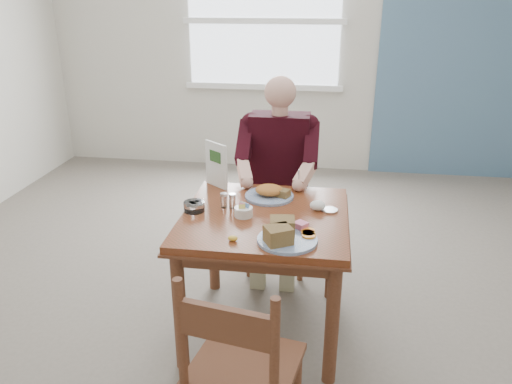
% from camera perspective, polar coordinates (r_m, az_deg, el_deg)
% --- Properties ---
extents(floor, '(6.00, 6.00, 0.00)m').
position_cam_1_polar(floor, '(3.12, 0.91, -15.19)').
color(floor, '#625A4F').
rests_on(floor, ground).
extents(wall_back, '(5.50, 0.00, 5.50)m').
position_cam_1_polar(wall_back, '(5.50, 5.24, 16.80)').
color(wall_back, beige).
rests_on(wall_back, ground).
extents(accent_panel, '(1.60, 0.02, 2.80)m').
position_cam_1_polar(accent_panel, '(5.62, 22.36, 15.43)').
color(accent_panel, slate).
rests_on(accent_panel, ground).
extents(lemon_wedge, '(0.05, 0.04, 0.03)m').
position_cam_1_polar(lemon_wedge, '(2.45, -2.66, -5.31)').
color(lemon_wedge, yellow).
rests_on(lemon_wedge, table).
extents(napkin, '(0.11, 0.10, 0.06)m').
position_cam_1_polar(napkin, '(2.80, 7.05, -1.53)').
color(napkin, white).
rests_on(napkin, table).
extents(metal_dish, '(0.12, 0.12, 0.01)m').
position_cam_1_polar(metal_dish, '(2.80, 8.42, -2.07)').
color(metal_dish, silver).
rests_on(metal_dish, table).
extents(window, '(1.72, 0.04, 1.42)m').
position_cam_1_polar(window, '(5.49, 0.89, 18.96)').
color(window, white).
rests_on(window, wall_back).
extents(table, '(0.92, 0.92, 0.75)m').
position_cam_1_polar(table, '(2.78, 0.99, -4.66)').
color(table, maroon).
rests_on(table, ground).
extents(chair_far, '(0.42, 0.42, 0.95)m').
position_cam_1_polar(chair_far, '(3.57, 2.62, -1.28)').
color(chair_far, brown).
rests_on(chair_far, ground).
extents(chair_near, '(0.49, 0.49, 0.95)m').
position_cam_1_polar(chair_near, '(2.11, -1.81, -19.88)').
color(chair_near, brown).
rests_on(chair_near, ground).
extents(diner, '(0.53, 0.56, 1.39)m').
position_cam_1_polar(diner, '(3.37, 2.56, 3.32)').
color(diner, tan).
rests_on(diner, chair_far).
extents(near_plate, '(0.38, 0.38, 0.10)m').
position_cam_1_polar(near_plate, '(2.44, 3.29, -4.83)').
color(near_plate, white).
rests_on(near_plate, table).
extents(far_plate, '(0.38, 0.38, 0.08)m').
position_cam_1_polar(far_plate, '(2.95, 1.65, -0.10)').
color(far_plate, white).
rests_on(far_plate, table).
extents(caddy, '(0.13, 0.13, 0.07)m').
position_cam_1_polar(caddy, '(2.70, -1.44, -2.26)').
color(caddy, white).
rests_on(caddy, table).
extents(shakers, '(0.09, 0.04, 0.09)m').
position_cam_1_polar(shakers, '(2.81, -3.22, -0.97)').
color(shakers, white).
rests_on(shakers, table).
extents(creamer, '(0.14, 0.14, 0.05)m').
position_cam_1_polar(creamer, '(2.79, -7.09, -1.63)').
color(creamer, white).
rests_on(creamer, table).
extents(menu, '(0.16, 0.13, 0.28)m').
position_cam_1_polar(menu, '(3.09, -4.57, 3.14)').
color(menu, white).
rests_on(menu, table).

